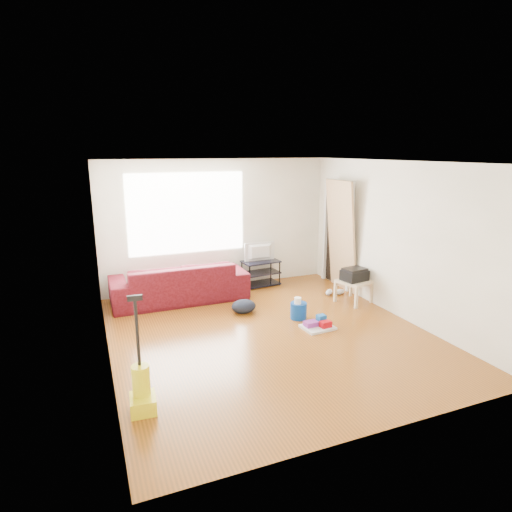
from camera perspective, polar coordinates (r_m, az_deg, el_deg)
name	(u,v)px	position (r m, az deg, el deg)	size (l,w,h in m)	color
room	(270,249)	(6.23, 1.86, 0.91)	(4.51, 5.01, 2.51)	brown
sofa	(180,300)	(7.95, -10.06, -5.79)	(2.40, 0.94, 0.70)	#340408
tv_stand	(261,273)	(8.59, 0.63, -2.23)	(0.77, 0.48, 0.50)	black
tv	(261,252)	(8.48, 0.64, 0.53)	(0.64, 0.08, 0.37)	black
side_table	(354,284)	(7.82, 12.93, -3.63)	(0.63, 0.63, 0.41)	tan
printer	(354,274)	(7.77, 13.00, -2.41)	(0.47, 0.39, 0.22)	black
bucket	(298,318)	(7.05, 5.66, -8.27)	(0.27, 0.27, 0.27)	navy
toilet_paper	(298,308)	(6.95, 5.56, -6.96)	(0.11, 0.11, 0.10)	white
cleaning_tray	(318,325)	(6.71, 8.28, -9.07)	(0.49, 0.41, 0.17)	silver
backpack	(244,313)	(7.24, -1.66, -7.57)	(0.41, 0.33, 0.23)	black
sneakers	(334,292)	(8.23, 10.37, -4.75)	(0.44, 0.25, 0.10)	silver
vacuum	(142,390)	(4.81, -14.97, -16.87)	(0.28, 0.32, 1.26)	yellow
door_panel	(339,289)	(8.61, 10.95, -4.28)	(0.04, 0.85, 2.12)	tan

